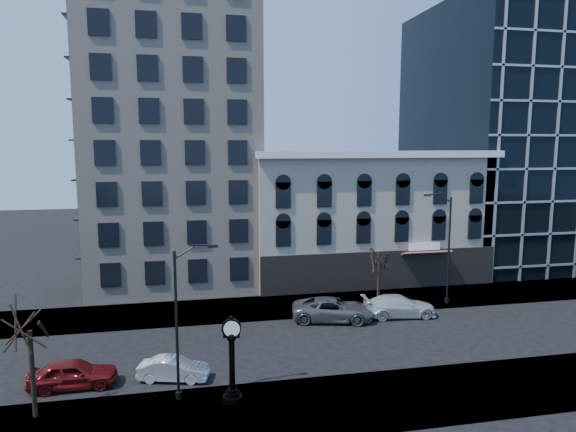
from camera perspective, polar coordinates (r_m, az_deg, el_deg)
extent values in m
plane|color=black|center=(34.35, -2.00, -14.36)|extent=(160.00, 160.00, 0.00)
cube|color=gray|center=(41.76, -3.85, -10.18)|extent=(160.00, 6.00, 0.12)
cube|color=gray|center=(27.21, 0.98, -20.51)|extent=(160.00, 6.00, 0.12)
cube|color=beige|center=(50.72, -12.75, 14.50)|extent=(15.00, 15.00, 38.00)
cube|color=#A69C89|center=(50.88, 8.36, -0.10)|extent=(22.00, 10.00, 12.00)
cube|color=white|center=(45.55, 10.75, 6.75)|extent=(22.60, 0.80, 0.60)
cube|color=black|center=(47.03, 10.36, -6.02)|extent=(22.00, 0.30, 3.60)
cube|color=maroon|center=(47.81, 15.12, -3.97)|extent=(4.50, 1.18, 0.55)
cube|color=black|center=(64.24, 24.13, 8.11)|extent=(20.00, 20.00, 28.00)
cylinder|color=black|center=(27.79, -6.19, -19.46)|extent=(1.02, 1.02, 0.28)
cylinder|color=black|center=(27.68, -6.19, -19.04)|extent=(0.74, 0.74, 0.19)
cylinder|color=black|center=(27.60, -6.20, -18.73)|extent=(0.56, 0.56, 0.15)
cylinder|color=black|center=(27.00, -6.24, -16.05)|extent=(0.30, 0.30, 2.69)
sphere|color=black|center=(26.45, -6.29, -13.20)|extent=(0.52, 0.52, 0.52)
cube|color=black|center=(26.42, -6.30, -13.01)|extent=(0.86, 0.33, 0.23)
cylinder|color=black|center=(26.29, -6.31, -12.26)|extent=(1.00, 0.44, 0.97)
cylinder|color=white|center=(26.14, -6.28, -12.38)|extent=(0.81, 0.15, 0.82)
cylinder|color=white|center=(26.44, -6.34, -12.14)|extent=(0.81, 0.15, 0.82)
sphere|color=black|center=(26.10, -6.33, -11.11)|extent=(0.19, 0.19, 0.19)
cylinder|color=black|center=(26.93, -12.27, -11.89)|extent=(0.14, 0.14, 7.71)
cylinder|color=black|center=(28.37, -12.04, -18.90)|extent=(0.32, 0.32, 0.36)
cube|color=black|center=(26.03, -8.78, -3.37)|extent=(0.51, 0.24, 0.13)
cylinder|color=black|center=(43.67, 17.44, -3.71)|extent=(0.16, 0.16, 8.75)
cylinder|color=black|center=(44.67, 17.21, -8.96)|extent=(0.37, 0.37, 0.41)
cube|color=black|center=(42.47, 15.19, 2.25)|extent=(0.59, 0.33, 0.14)
cylinder|color=black|center=(28.11, -26.51, -15.45)|extent=(0.23, 0.23, 4.28)
cylinder|color=black|center=(43.17, 10.02, -7.32)|extent=(0.25, 0.25, 3.28)
imported|color=maroon|center=(31.17, -22.76, -15.85)|extent=(4.60, 1.93, 1.55)
imported|color=silver|center=(30.47, -12.59, -16.25)|extent=(4.10, 2.25, 1.28)
imported|color=#595B60|center=(39.01, 5.00, -10.31)|extent=(6.55, 4.21, 1.68)
imported|color=silver|center=(40.62, 12.25, -9.75)|extent=(5.80, 2.77, 1.63)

